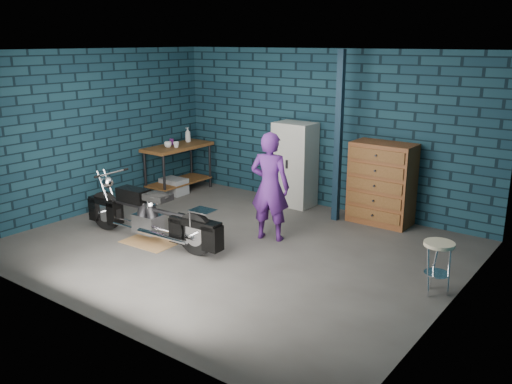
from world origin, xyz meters
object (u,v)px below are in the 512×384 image
workbench (179,169)px  motorcycle (150,211)px  person (270,187)px  locker (294,164)px  storage_bin (174,186)px  shop_stool (437,268)px  tool_chest (382,184)px

workbench → motorcycle: (1.58, -2.18, 0.02)m
person → locker: bearing=-84.3°
workbench → storage_bin: bearing=-83.0°
workbench → locker: size_ratio=0.95×
shop_stool → tool_chest: bearing=128.7°
motorcycle → storage_bin: motorcycle is taller
motorcycle → shop_stool: bearing=9.5°
workbench → shop_stool: (5.46, -1.38, -0.14)m
motorcycle → workbench: bearing=123.7°
person → locker: (-0.64, 1.65, -0.06)m
workbench → locker: locker is taller
motorcycle → storage_bin: (-1.56, 2.02, -0.32)m
tool_chest → shop_stool: tool_chest is taller
person → tool_chest: (0.99, 1.65, -0.15)m
motorcycle → tool_chest: (2.29, 2.78, 0.18)m
locker → motorcycle: bearing=-103.3°
shop_stool → workbench: bearing=165.8°
person → tool_chest: 1.93m
workbench → storage_bin: 0.35m
locker → shop_stool: (3.22, -1.97, -0.42)m
motorcycle → tool_chest: tool_chest is taller
motorcycle → shop_stool: size_ratio=3.38×
motorcycle → storage_bin: 2.57m
workbench → storage_bin: (0.02, -0.16, -0.31)m
locker → shop_stool: bearing=-31.5°
workbench → locker: 2.34m
motorcycle → person: 1.75m
storage_bin → shop_stool: 5.58m
motorcycle → locker: 2.87m
person → storage_bin: bearing=-32.8°
workbench → shop_stool: workbench is taller
tool_chest → motorcycle: bearing=-129.5°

